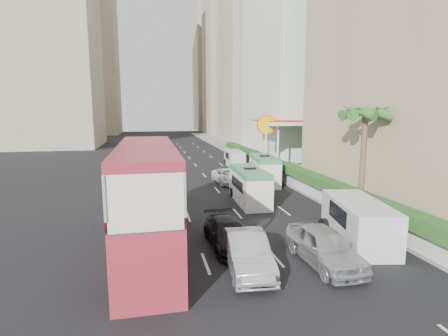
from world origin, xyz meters
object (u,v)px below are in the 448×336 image
object	(u,v)px
car_silver_lane_b	(323,264)
minibus_near	(249,186)
double_decker_bus	(148,199)
shell_station	(285,143)
car_black	(228,246)
minibus_far	(264,170)
panel_van_far	(235,158)
palm_tree	(363,160)
car_silver_lane_a	(247,269)
panel_van_near	(358,222)
van_asset	(228,183)

from	to	relation	value
car_silver_lane_b	minibus_near	world-z (taller)	minibus_near
double_decker_bus	shell_station	distance (m)	28.02
car_black	minibus_far	distance (m)	15.54
panel_van_far	double_decker_bus	bearing A→B (deg)	-109.87
minibus_near	palm_tree	distance (m)	7.84
car_silver_lane_a	shell_station	size ratio (longest dim) A/B	0.58
car_black	minibus_far	size ratio (longest dim) A/B	0.80
panel_van_near	shell_station	size ratio (longest dim) A/B	0.67
minibus_near	minibus_far	bearing A→B (deg)	64.61
panel_van_near	panel_van_far	distance (m)	25.47
van_asset	minibus_far	distance (m)	3.56
panel_van_near	shell_station	xyz separation A→B (m)	(5.66, 24.08, 1.68)
double_decker_bus	car_silver_lane_b	distance (m)	8.43
minibus_near	minibus_far	distance (m)	7.00
car_silver_lane_a	palm_tree	size ratio (longest dim) A/B	0.72
minibus_far	shell_station	xyz separation A→B (m)	(5.65, 9.24, 1.50)
minibus_far	panel_van_far	size ratio (longest dim) A/B	1.25
panel_van_far	car_black	bearing A→B (deg)	-101.74
van_asset	panel_van_far	bearing A→B (deg)	68.47
double_decker_bus	minibus_near	world-z (taller)	double_decker_bus
car_black	palm_tree	xyz separation A→B (m)	(10.01, 4.27, 3.38)
car_silver_lane_a	car_silver_lane_b	world-z (taller)	car_silver_lane_b
double_decker_bus	shell_station	xyz separation A→B (m)	(16.00, 23.00, 0.22)
double_decker_bus	car_black	bearing A→B (deg)	-4.06
car_black	panel_van_near	xyz separation A→B (m)	(6.55, -0.81, 1.07)
double_decker_bus	minibus_far	world-z (taller)	double_decker_bus
car_silver_lane_a	car_black	distance (m)	2.64
double_decker_bus	van_asset	bearing A→B (deg)	63.96
double_decker_bus	car_silver_lane_a	world-z (taller)	double_decker_bus
palm_tree	panel_van_far	bearing A→B (deg)	100.14
car_silver_lane_b	van_asset	size ratio (longest dim) A/B	1.02
shell_station	double_decker_bus	bearing A→B (deg)	-124.82
van_asset	panel_van_near	world-z (taller)	panel_van_near
panel_van_far	shell_station	xyz separation A→B (m)	(5.85, -1.39, 1.85)
car_black	minibus_near	size ratio (longest dim) A/B	0.81
car_silver_lane_a	car_silver_lane_b	xyz separation A→B (m)	(3.41, -0.19, 0.00)
double_decker_bus	minibus_near	size ratio (longest dim) A/B	1.98
double_decker_bus	palm_tree	distance (m)	14.39
car_silver_lane_b	double_decker_bus	bearing A→B (deg)	154.96
car_silver_lane_b	van_asset	bearing A→B (deg)	88.63
panel_van_near	palm_tree	xyz separation A→B (m)	(3.46, 5.08, 2.31)
panel_van_far	van_asset	bearing A→B (deg)	-104.46
shell_station	car_black	bearing A→B (deg)	-117.69
minibus_far	panel_van_near	xyz separation A→B (m)	(-0.01, -14.84, -0.19)
double_decker_bus	van_asset	xyz separation A→B (m)	(7.11, 14.55, -2.53)
minibus_far	panel_van_far	world-z (taller)	minibus_far
car_silver_lane_a	minibus_near	xyz separation A→B (m)	(3.13, 10.44, 1.23)
minibus_far	car_silver_lane_a	bearing A→B (deg)	-103.53
car_black	car_silver_lane_a	bearing A→B (deg)	-87.28
van_asset	minibus_near	xyz separation A→B (m)	(0.03, -7.01, 1.23)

